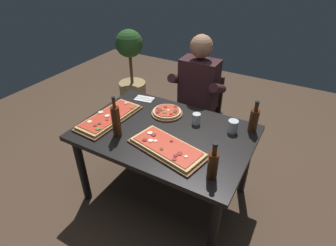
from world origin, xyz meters
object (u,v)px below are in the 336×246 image
(dining_table, at_px, (165,140))
(seated_diner, at_px, (197,94))
(tumbler_near_camera, at_px, (196,119))
(diner_chair, at_px, (200,110))
(pizza_round_far, at_px, (167,112))
(tumbler_far_side, at_px, (233,127))
(potted_plant_corner, at_px, (131,67))
(pizza_rectangular_left, at_px, (109,117))
(oil_bottle_amber, at_px, (213,164))
(vinegar_bottle_green, at_px, (116,121))
(pizza_rectangular_front, at_px, (167,148))
(wine_bottle_dark, at_px, (254,120))

(dining_table, distance_m, seated_diner, 0.74)
(dining_table, distance_m, tumbler_near_camera, 0.32)
(diner_chair, relative_size, seated_diner, 0.65)
(pizza_round_far, relative_size, tumbler_far_side, 2.71)
(tumbler_near_camera, bearing_deg, potted_plant_corner, 142.90)
(pizza_rectangular_left, bearing_deg, oil_bottle_amber, -12.23)
(seated_diner, bearing_deg, dining_table, -86.20)
(oil_bottle_amber, bearing_deg, seated_diner, 118.97)
(seated_diner, height_order, potted_plant_corner, seated_diner)
(pizza_round_far, distance_m, tumbler_near_camera, 0.29)
(diner_chair, bearing_deg, vinegar_bottle_green, -102.98)
(tumbler_far_side, bearing_deg, potted_plant_corner, 148.49)
(pizza_round_far, distance_m, diner_chair, 0.68)
(tumbler_near_camera, height_order, seated_diner, seated_diner)
(pizza_rectangular_front, relative_size, wine_bottle_dark, 2.38)
(pizza_rectangular_front, bearing_deg, oil_bottle_amber, -14.88)
(pizza_rectangular_front, relative_size, pizza_rectangular_left, 1.02)
(wine_bottle_dark, height_order, oil_bottle_amber, oil_bottle_amber)
(seated_diner, bearing_deg, diner_chair, 90.00)
(tumbler_far_side, bearing_deg, dining_table, -151.40)
(pizza_rectangular_front, height_order, pizza_rectangular_left, same)
(pizza_rectangular_front, bearing_deg, tumbler_far_side, 53.50)
(oil_bottle_amber, distance_m, diner_chair, 1.35)
(oil_bottle_amber, distance_m, tumbler_near_camera, 0.64)
(oil_bottle_amber, bearing_deg, pizza_rectangular_left, 167.77)
(tumbler_near_camera, bearing_deg, dining_table, -127.55)
(pizza_round_far, relative_size, diner_chair, 0.32)
(wine_bottle_dark, height_order, potted_plant_corner, potted_plant_corner)
(vinegar_bottle_green, relative_size, tumbler_near_camera, 3.63)
(potted_plant_corner, bearing_deg, tumbler_far_side, -31.51)
(pizza_round_far, height_order, vinegar_bottle_green, vinegar_bottle_green)
(dining_table, bearing_deg, pizza_rectangular_front, -55.98)
(pizza_rectangular_front, height_order, seated_diner, seated_diner)
(pizza_rectangular_left, relative_size, wine_bottle_dark, 2.34)
(pizza_rectangular_front, xyz_separation_m, tumbler_far_side, (0.34, 0.47, 0.03))
(seated_diner, bearing_deg, wine_bottle_dark, -29.50)
(pizza_round_far, relative_size, wine_bottle_dark, 1.04)
(pizza_rectangular_left, xyz_separation_m, tumbler_far_side, (0.99, 0.34, 0.03))
(diner_chair, bearing_deg, seated_diner, -90.00)
(pizza_rectangular_left, xyz_separation_m, wine_bottle_dark, (1.13, 0.44, 0.08))
(pizza_rectangular_left, bearing_deg, potted_plant_corner, 120.19)
(pizza_rectangular_left, height_order, diner_chair, diner_chair)
(wine_bottle_dark, xyz_separation_m, potted_plant_corner, (-1.99, 1.04, -0.30))
(tumbler_near_camera, relative_size, seated_diner, 0.07)
(diner_chair, bearing_deg, potted_plant_corner, 157.66)
(diner_chair, bearing_deg, pizza_rectangular_left, -116.36)
(oil_bottle_amber, bearing_deg, tumbler_near_camera, 123.41)
(oil_bottle_amber, bearing_deg, vinegar_bottle_green, 175.14)
(vinegar_bottle_green, bearing_deg, diner_chair, 77.02)
(pizza_round_far, height_order, oil_bottle_amber, oil_bottle_amber)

